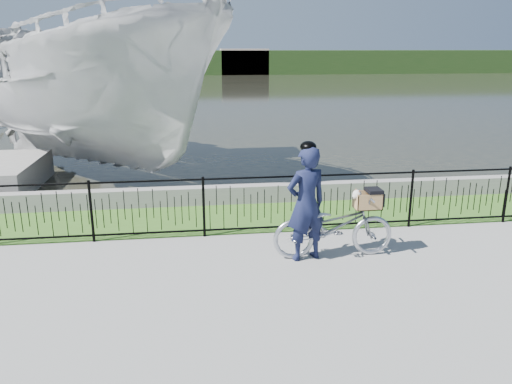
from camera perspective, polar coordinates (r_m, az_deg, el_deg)
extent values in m
plane|color=gray|center=(8.01, 1.75, -8.85)|extent=(120.00, 120.00, 0.00)
cube|color=#38651F|center=(10.40, -0.55, -2.81)|extent=(60.00, 2.00, 0.01)
plane|color=#2A2A1F|center=(40.32, -5.96, 11.31)|extent=(120.00, 120.00, 0.00)
cube|color=gray|center=(11.28, -1.18, -0.22)|extent=(60.00, 0.30, 0.40)
cube|color=#243E17|center=(67.19, -6.77, 14.50)|extent=(120.00, 6.00, 3.00)
cube|color=#A99988|center=(67.30, -22.72, 13.83)|extent=(8.00, 4.00, 4.00)
cube|color=#A99988|center=(66.07, -1.36, 14.67)|extent=(6.00, 3.00, 3.20)
imported|color=#AAADB6|center=(8.40, 8.83, -3.89)|extent=(2.03, 0.71, 1.07)
cube|color=black|center=(8.48, 12.59, -1.83)|extent=(0.38, 0.18, 0.02)
cube|color=#A37C4B|center=(8.48, 12.59, -1.78)|extent=(0.43, 0.29, 0.01)
cube|color=#A37C4B|center=(8.57, 12.34, -0.68)|extent=(0.43, 0.01, 0.27)
cube|color=#A37C4B|center=(8.32, 12.96, -1.22)|extent=(0.43, 0.02, 0.27)
cube|color=#A37C4B|center=(8.52, 13.97, -0.88)|extent=(0.02, 0.29, 0.27)
cube|color=#A37C4B|center=(8.37, 11.30, -1.01)|extent=(0.02, 0.29, 0.27)
cube|color=black|center=(8.43, 13.33, 0.17)|extent=(0.24, 0.30, 0.06)
cube|color=black|center=(8.51, 14.09, -0.70)|extent=(0.02, 0.30, 0.22)
ellipsoid|color=silver|center=(8.44, 12.52, -1.00)|extent=(0.31, 0.22, 0.20)
sphere|color=silver|center=(8.33, 11.47, -0.27)|extent=(0.15, 0.15, 0.15)
sphere|color=silver|center=(8.30, 11.17, -0.52)|extent=(0.07, 0.07, 0.07)
sphere|color=black|center=(8.28, 11.03, -0.58)|extent=(0.02, 0.02, 0.02)
cone|color=brown|center=(8.36, 11.36, 0.24)|extent=(0.06, 0.08, 0.08)
cone|color=brown|center=(8.28, 11.71, 0.05)|extent=(0.06, 0.08, 0.08)
imported|color=#131936|center=(8.12, 5.75, -1.36)|extent=(0.79, 0.63, 1.90)
ellipsoid|color=black|center=(7.89, 5.94, 5.11)|extent=(0.26, 0.29, 0.18)
imported|color=#B4B4B5|center=(14.89, -19.64, 10.91)|extent=(10.85, 11.76, 4.50)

